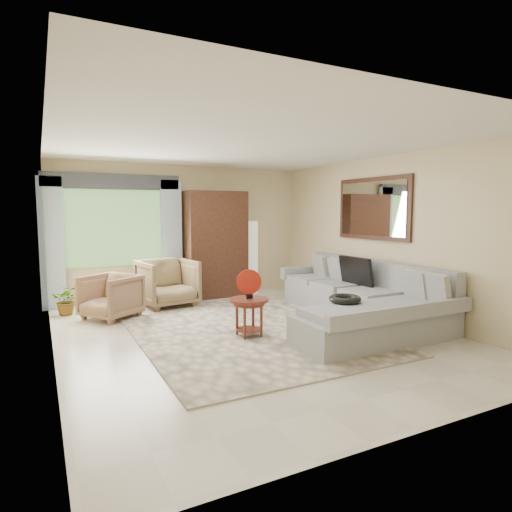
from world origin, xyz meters
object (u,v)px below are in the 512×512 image
tv_screen (356,271)px  sectional_sofa (360,304)px  armoire (216,244)px  coffee_table (249,317)px  armchair_left (111,297)px  armchair_right (168,283)px  potted_plant (67,300)px  floor_lamp (250,257)px

tv_screen → sectional_sofa: bearing=-122.1°
armoire → tv_screen: bearing=-58.7°
armoire → sectional_sofa: bearing=-66.9°
sectional_sofa → tv_screen: (0.27, 0.43, 0.44)m
tv_screen → coffee_table: size_ratio=1.39×
coffee_table → armchair_left: armchair_left is taller
sectional_sofa → tv_screen: tv_screen is taller
coffee_table → tv_screen: bearing=9.8°
tv_screen → armchair_right: 3.31m
potted_plant → armoire: bearing=6.8°
coffee_table → armchair_right: size_ratio=0.57×
tv_screen → armoire: (-1.50, 2.47, 0.33)m
tv_screen → armoire: size_ratio=0.35×
armoire → floor_lamp: bearing=4.3°
potted_plant → floor_lamp: size_ratio=0.32×
armchair_left → armoire: 2.46m
armoire → potted_plant: bearing=-173.2°
sectional_sofa → floor_lamp: (-0.43, 2.96, 0.47)m
armchair_left → potted_plant: bearing=-169.1°
potted_plant → armoire: armoire is taller
sectional_sofa → floor_lamp: floor_lamp is taller
armchair_left → sectional_sofa: bearing=25.7°
tv_screen → potted_plant: bearing=153.4°
coffee_table → potted_plant: (-2.13, 2.51, -0.04)m
tv_screen → floor_lamp: floor_lamp is taller
sectional_sofa → potted_plant: (-4.01, 2.57, -0.04)m
armchair_left → floor_lamp: size_ratio=0.52×
coffee_table → potted_plant: coffee_table is taller
potted_plant → tv_screen: bearing=-26.6°
armchair_right → potted_plant: 1.67m
sectional_sofa → armchair_right: (-2.35, 2.42, 0.14)m
armchair_right → armoire: armoire is taller
armoire → floor_lamp: 0.86m
floor_lamp → potted_plant: bearing=-173.7°
sectional_sofa → armchair_left: size_ratio=4.44×
armchair_right → floor_lamp: (1.92, 0.54, 0.32)m
sectional_sofa → coffee_table: sectional_sofa is taller
tv_screen → potted_plant: 4.80m
sectional_sofa → coffee_table: bearing=178.3°
floor_lamp → tv_screen: bearing=-74.5°
sectional_sofa → potted_plant: bearing=147.4°
armchair_right → floor_lamp: floor_lamp is taller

